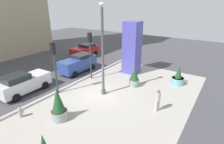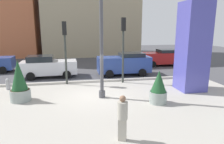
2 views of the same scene
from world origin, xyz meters
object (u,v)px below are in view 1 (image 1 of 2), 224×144
object	(u,v)px
car_curb_west	(85,50)
car_far_lane	(78,63)
potted_plant_near_left	(178,78)
traffic_light_far_side	(54,60)
fire_hydrant	(20,112)
pedestrian_by_curb	(158,99)
art_pillar_blue	(132,48)
potted_plant_curbside	(58,106)
car_curb_east	(23,83)
traffic_light_corner	(90,49)
lamp_post	(103,53)
potted_plant_by_pillar	(134,78)

from	to	relation	value
car_curb_west	car_far_lane	distance (m)	6.09
potted_plant_near_left	traffic_light_far_side	xyz separation A→B (m)	(-7.49, 7.92, 2.31)
fire_hydrant	traffic_light_far_side	xyz separation A→B (m)	(3.67, 0.66, 2.56)
pedestrian_by_curb	art_pillar_blue	bearing A→B (deg)	41.92
car_far_lane	potted_plant_curbside	bearing A→B (deg)	-144.19
car_curb_east	traffic_light_far_side	bearing A→B (deg)	-58.62
art_pillar_blue	pedestrian_by_curb	bearing A→B (deg)	-138.08
potted_plant_near_left	fire_hydrant	world-z (taller)	potted_plant_near_left
potted_plant_curbside	traffic_light_corner	distance (m)	7.22
lamp_post	traffic_light_corner	world-z (taller)	lamp_post
lamp_post	car_curb_west	distance (m)	12.06
lamp_post	potted_plant_by_pillar	distance (m)	4.12
potted_plant_by_pillar	car_curb_west	world-z (taller)	potted_plant_by_pillar
art_pillar_blue	fire_hydrant	world-z (taller)	art_pillar_blue
traffic_light_corner	potted_plant_near_left	bearing A→B (deg)	-65.19
car_curb_east	car_far_lane	world-z (taller)	car_far_lane
potted_plant_near_left	pedestrian_by_curb	size ratio (longest dim) A/B	1.07
art_pillar_blue	traffic_light_corner	xyz separation A→B (m)	(-3.82, 2.48, 0.37)
lamp_post	car_curb_west	world-z (taller)	lamp_post
traffic_light_far_side	car_far_lane	bearing A→B (deg)	24.16
art_pillar_blue	traffic_light_far_side	world-z (taller)	art_pillar_blue
traffic_light_far_side	car_curb_east	xyz separation A→B (m)	(-1.50, 2.47, -2.06)
traffic_light_corner	car_far_lane	world-z (taller)	traffic_light_corner
potted_plant_curbside	fire_hydrant	bearing A→B (deg)	118.88
potted_plant_curbside	car_curb_east	size ratio (longest dim) A/B	0.52
car_curb_west	traffic_light_corner	bearing A→B (deg)	-133.55
potted_plant_by_pillar	traffic_light_far_side	bearing A→B (deg)	135.60
fire_hydrant	lamp_post	bearing A→B (deg)	-24.69
car_curb_west	car_far_lane	size ratio (longest dim) A/B	0.93
art_pillar_blue	potted_plant_near_left	world-z (taller)	art_pillar_blue
car_far_lane	traffic_light_far_side	bearing A→B (deg)	-155.84
potted_plant_by_pillar	traffic_light_corner	bearing A→B (deg)	100.77
art_pillar_blue	potted_plant_by_pillar	size ratio (longest dim) A/B	3.09
lamp_post	car_far_lane	size ratio (longest dim) A/B	1.63
lamp_post	traffic_light_corner	distance (m)	3.56
potted_plant_near_left	pedestrian_by_curb	bearing A→B (deg)	-179.92
lamp_post	fire_hydrant	xyz separation A→B (m)	(-5.72, 2.63, -3.15)
lamp_post	traffic_light_far_side	size ratio (longest dim) A/B	1.66
fire_hydrant	car_curb_west	bearing A→B (deg)	25.33
art_pillar_blue	traffic_light_corner	world-z (taller)	art_pillar_blue
car_curb_west	art_pillar_blue	bearing A→B (deg)	-102.48
potted_plant_curbside	potted_plant_near_left	bearing A→B (deg)	-26.44
potted_plant_near_left	car_curb_east	world-z (taller)	potted_plant_near_left
potted_plant_curbside	car_curb_east	xyz separation A→B (m)	(0.87, 5.47, -0.13)
potted_plant_curbside	pedestrian_by_curb	bearing A→B (deg)	-47.58
potted_plant_curbside	potted_plant_by_pillar	distance (m)	7.41
car_curb_west	potted_plant_curbside	bearing A→B (deg)	-144.30
traffic_light_far_side	car_curb_west	size ratio (longest dim) A/B	1.06
car_far_lane	pedestrian_by_curb	world-z (taller)	car_far_lane
fire_hydrant	car_far_lane	bearing A→B (deg)	18.31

